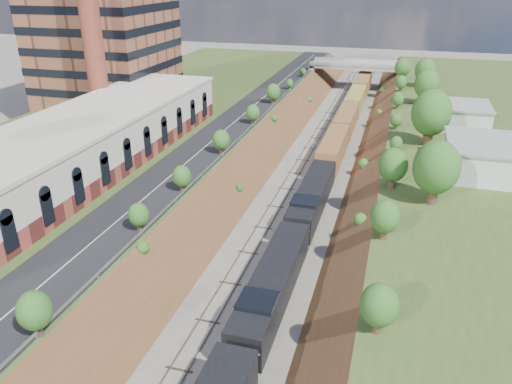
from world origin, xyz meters
name	(u,v)px	position (x,y,z in m)	size (l,w,h in m)	color
platform_left	(133,136)	(-33.00, 60.00, 2.50)	(44.00, 180.00, 5.00)	#384D1F
embankment_left	(250,161)	(-11.00, 60.00, 0.00)	(7.07, 180.00, 7.07)	brown
embankment_right	(383,175)	(11.00, 60.00, 0.00)	(7.07, 180.00, 7.07)	brown
rail_left_track	(299,166)	(-2.60, 60.00, 0.09)	(1.58, 180.00, 0.18)	gray
rail_right_track	(330,169)	(2.60, 60.00, 0.09)	(1.58, 180.00, 0.18)	gray
road	(225,131)	(-15.50, 60.00, 5.05)	(8.00, 180.00, 0.10)	black
guardrail	(247,130)	(-11.40, 59.80, 5.55)	(0.10, 171.00, 0.70)	#99999E
commercial_building	(80,145)	(-28.00, 38.00, 8.51)	(14.30, 62.30, 7.00)	#933630
smokestack	(88,3)	(-36.00, 56.00, 25.00)	(3.20, 3.20, 40.00)	#933630
overpass	(356,71)	(0.00, 122.00, 4.92)	(24.50, 8.30, 7.40)	gray
white_building_near	(482,158)	(23.50, 52.00, 7.00)	(9.00, 12.00, 4.00)	silver
white_building_far	(463,116)	(23.00, 74.00, 6.80)	(8.00, 10.00, 3.60)	silver
tree_right_large	(436,168)	(17.00, 40.00, 9.38)	(5.25, 5.25, 7.61)	#473323
tree_left_crest	(119,234)	(-11.80, 20.00, 7.04)	(2.45, 2.45, 3.55)	#473323
freight_train	(331,155)	(2.60, 59.70, 2.71)	(3.26, 131.05, 4.82)	black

